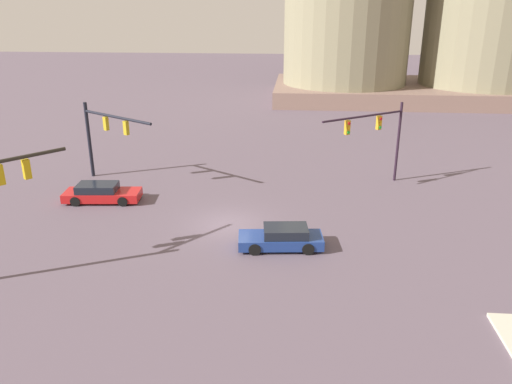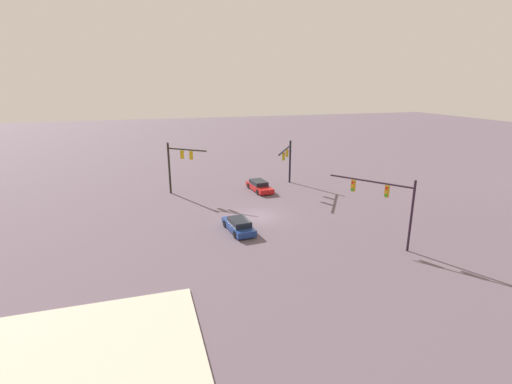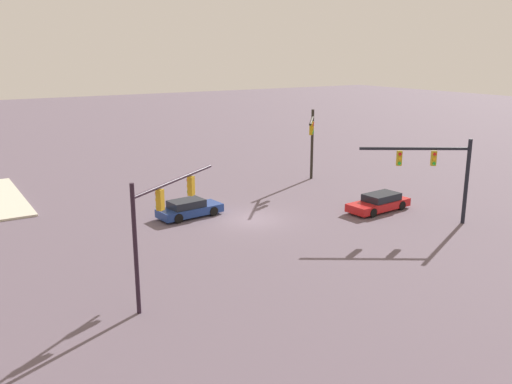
# 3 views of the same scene
# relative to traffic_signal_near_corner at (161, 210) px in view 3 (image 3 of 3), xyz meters

# --- Properties ---
(ground_plane) EXTENTS (218.57, 218.57, 0.00)m
(ground_plane) POSITION_rel_traffic_signal_near_corner_xyz_m (-9.45, -7.73, -4.04)
(ground_plane) COLOR #5C4E5C
(traffic_signal_near_corner) EXTENTS (5.78, 4.19, 5.76)m
(traffic_signal_near_corner) POSITION_rel_traffic_signal_near_corner_xyz_m (0.00, 0.00, 0.00)
(traffic_signal_near_corner) COLOR black
(traffic_signal_near_corner) RESTS_ON ground
(traffic_signal_opposite_side) EXTENTS (6.06, 3.98, 5.57)m
(traffic_signal_opposite_side) POSITION_rel_traffic_signal_near_corner_xyz_m (-19.26, -0.71, -0.22)
(traffic_signal_opposite_side) COLOR black
(traffic_signal_opposite_side) RESTS_ON ground
(traffic_signal_cross_street) EXTENTS (3.46, 4.09, 6.09)m
(traffic_signal_cross_street) POSITION_rel_traffic_signal_near_corner_xyz_m (-19.49, -14.32, 0.02)
(traffic_signal_cross_street) COLOR black
(traffic_signal_cross_street) RESTS_ON ground
(sedan_car_approaching) EXTENTS (4.60, 2.16, 1.21)m
(sedan_car_approaching) POSITION_rel_traffic_signal_near_corner_xyz_m (-6.17, -10.50, -3.47)
(sedan_car_approaching) COLOR navy
(sedan_car_approaching) RESTS_ON ground
(sedan_car_waiting_far) EXTENTS (5.03, 2.22, 1.21)m
(sedan_car_waiting_far) POSITION_rel_traffic_signal_near_corner_xyz_m (-18.24, -4.75, -3.47)
(sedan_car_waiting_far) COLOR red
(sedan_car_waiting_far) RESTS_ON ground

